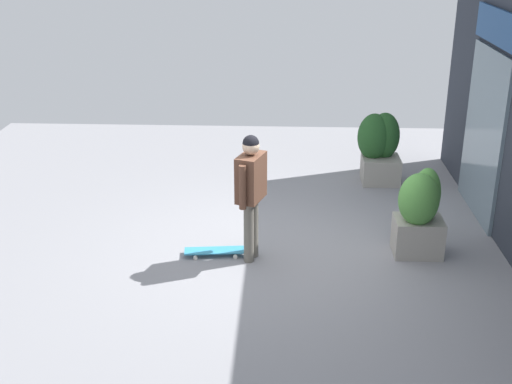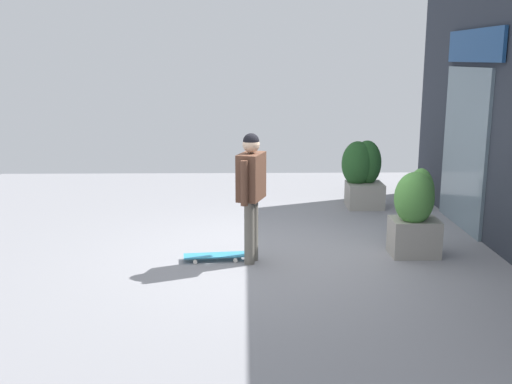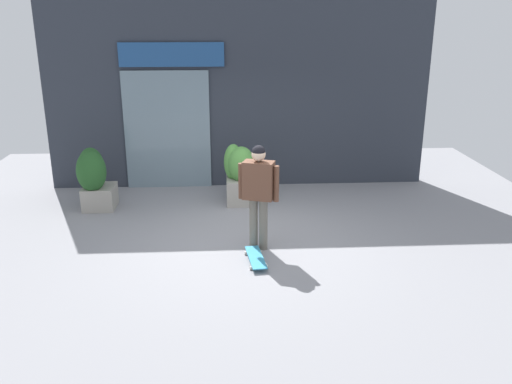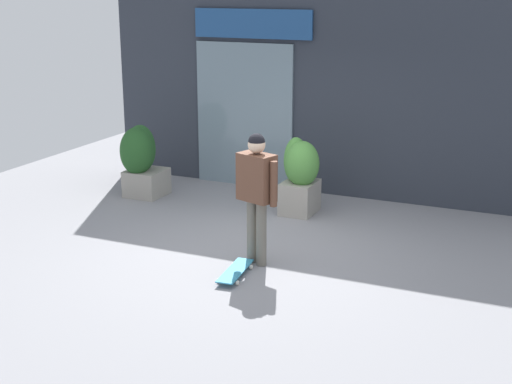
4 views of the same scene
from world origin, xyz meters
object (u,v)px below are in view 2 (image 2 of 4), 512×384
Objects in this scene: skateboarder at (251,184)px; skateboard at (215,256)px; planter_box_left at (416,211)px; planter_box_right at (362,172)px.

skateboarder is 2.02× the size of skateboard.
skateboard is (-0.07, -0.48, -0.97)m from skateboarder.
planter_box_left is 2.73m from planter_box_right.
planter_box_right is at bearing -105.34° from skateboarder.
planter_box_left is at bearing 177.59° from skateboard.
skateboarder reaches higher than planter_box_right.
skateboarder is 1.44× the size of planter_box_left.
skateboard is 3.85m from planter_box_right.
planter_box_right is at bearing -136.59° from skateboard.
skateboarder is 1.08m from skateboard.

